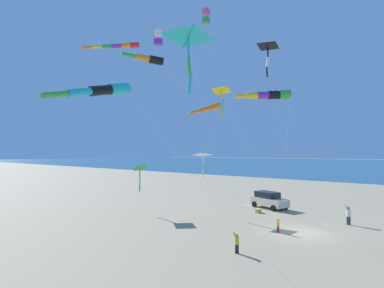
% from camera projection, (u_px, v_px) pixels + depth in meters
% --- Properties ---
extents(ground_plane, '(600.00, 600.00, 0.00)m').
position_uv_depth(ground_plane, '(301.00, 232.00, 23.73)').
color(ground_plane, tan).
extents(parked_car, '(3.09, 4.66, 1.85)m').
position_uv_depth(parked_car, '(269.00, 200.00, 34.06)').
color(parked_car, beige).
rests_on(parked_car, ground_plane).
extents(cooler_box, '(0.62, 0.42, 0.42)m').
position_uv_depth(cooler_box, '(258.00, 211.00, 31.51)').
color(cooler_box, yellow).
rests_on(cooler_box, ground_plane).
extents(person_adult_flyer, '(0.55, 0.62, 1.74)m').
position_uv_depth(person_adult_flyer, '(348.00, 214.00, 26.19)').
color(person_adult_flyer, '#232328').
rests_on(person_adult_flyer, ground_plane).
extents(person_child_green_jacket, '(0.39, 0.45, 1.31)m').
position_uv_depth(person_child_green_jacket, '(237.00, 242.00, 18.80)').
color(person_child_green_jacket, '#232328').
rests_on(person_child_green_jacket, ground_plane).
extents(person_child_grey_jacket, '(0.34, 0.40, 1.14)m').
position_uv_depth(person_child_grey_jacket, '(278.00, 225.00, 23.66)').
color(person_child_grey_jacket, '#B72833').
rests_on(person_child_grey_jacket, ground_plane).
extents(kite_delta_yellow_midlevel, '(10.63, 10.44, 5.22)m').
position_uv_depth(kite_delta_yellow_midlevel, '(140.00, 168.00, 31.80)').
color(kite_delta_yellow_midlevel, green).
rests_on(kite_delta_yellow_midlevel, ground_plane).
extents(kite_box_long_streamer_right, '(6.51, 5.76, 19.38)m').
position_uv_depth(kite_box_long_streamer_right, '(158.00, 37.00, 31.80)').
color(kite_box_long_streamer_right, white).
rests_on(kite_box_long_streamer_right, ground_plane).
extents(kite_delta_green_low_center, '(14.34, 1.42, 11.09)m').
position_uv_depth(kite_delta_green_low_center, '(221.00, 91.00, 21.52)').
color(kite_delta_green_low_center, yellow).
rests_on(kite_delta_green_low_center, ground_plane).
extents(kite_windsock_blue_topmost, '(11.15, 4.25, 10.95)m').
position_uv_depth(kite_windsock_blue_topmost, '(270.00, 95.00, 21.79)').
color(kite_windsock_blue_topmost, green).
rests_on(kite_windsock_blue_topmost, ground_plane).
extents(kite_delta_rainbow_low_near, '(5.47, 3.85, 6.39)m').
position_uv_depth(kite_delta_rainbow_low_near, '(203.00, 155.00, 31.50)').
color(kite_delta_rainbow_low_near, white).
rests_on(kite_delta_rainbow_low_near, ground_plane).
extents(kite_windsock_white_trailing, '(10.34, 4.41, 10.94)m').
position_uv_depth(kite_windsock_white_trailing, '(210.00, 108.00, 27.10)').
color(kite_windsock_white_trailing, orange).
rests_on(kite_windsock_white_trailing, ground_plane).
extents(kite_delta_purple_drifting, '(10.02, 4.09, 12.77)m').
position_uv_depth(kite_delta_purple_drifting, '(188.00, 38.00, 15.61)').
color(kite_delta_purple_drifting, '#1EB7C6').
rests_on(kite_delta_purple_drifting, ground_plane).
extents(kite_windsock_orange_high_right, '(13.54, 12.56, 19.28)m').
position_uv_depth(kite_windsock_orange_high_right, '(119.00, 46.00, 34.27)').
color(kite_windsock_orange_high_right, red).
rests_on(kite_windsock_orange_high_right, ground_plane).
extents(kite_box_red_high_left, '(6.13, 2.97, 20.68)m').
position_uv_depth(kite_box_red_high_left, '(206.00, 16.00, 29.90)').
color(kite_box_red_high_left, '#EF4C93').
rests_on(kite_box_red_high_left, ground_plane).
extents(kite_delta_checkered_midright, '(5.29, 2.13, 17.18)m').
position_uv_depth(kite_delta_checkered_midright, '(268.00, 46.00, 29.50)').
color(kite_delta_checkered_midright, black).
rests_on(kite_delta_checkered_midright, ground_plane).
extents(kite_windsock_teal_far_right, '(12.67, 2.87, 9.80)m').
position_uv_depth(kite_windsock_teal_far_right, '(102.00, 90.00, 13.64)').
color(kite_windsock_teal_far_right, '#1EB7C6').
rests_on(kite_windsock_teal_far_right, ground_plane).
extents(kite_windsock_small_distant, '(16.56, 6.92, 15.95)m').
position_uv_depth(kite_windsock_small_distant, '(149.00, 59.00, 29.55)').
color(kite_windsock_small_distant, black).
rests_on(kite_windsock_small_distant, ground_plane).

